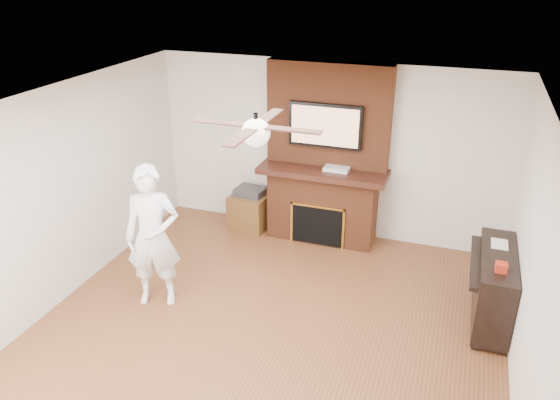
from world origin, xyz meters
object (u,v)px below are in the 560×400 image
(person, at_px, (153,237))
(side_table, at_px, (251,209))
(fireplace, at_px, (324,172))
(piano, at_px, (493,286))

(person, xyz_separation_m, side_table, (0.31, 2.16, -0.57))
(fireplace, relative_size, piano, 1.96)
(fireplace, relative_size, person, 1.47)
(fireplace, xyz_separation_m, person, (-1.41, -2.23, -0.14))
(fireplace, bearing_deg, piano, -30.16)
(fireplace, relative_size, side_table, 4.00)
(fireplace, distance_m, piano, 2.71)
(fireplace, height_order, piano, fireplace)
(fireplace, distance_m, side_table, 1.31)
(person, xyz_separation_m, piano, (3.71, 0.89, -0.41))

